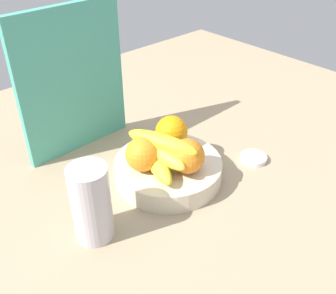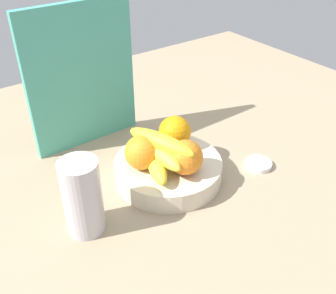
% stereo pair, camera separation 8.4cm
% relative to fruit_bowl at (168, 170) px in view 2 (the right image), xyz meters
% --- Properties ---
extents(ground_plane, '(1.80, 1.40, 0.03)m').
position_rel_fruit_bowl_xyz_m(ground_plane, '(-0.03, 0.02, -0.04)').
color(ground_plane, '#9C876B').
extents(fruit_bowl, '(0.25, 0.25, 0.05)m').
position_rel_fruit_bowl_xyz_m(fruit_bowl, '(0.00, 0.00, 0.00)').
color(fruit_bowl, beige).
rests_on(fruit_bowl, ground_plane).
extents(orange_front_left, '(0.08, 0.08, 0.08)m').
position_rel_fruit_bowl_xyz_m(orange_front_left, '(0.05, 0.04, 0.06)').
color(orange_front_left, orange).
rests_on(orange_front_left, fruit_bowl).
extents(orange_front_right, '(0.08, 0.08, 0.08)m').
position_rel_fruit_bowl_xyz_m(orange_front_right, '(-0.06, 0.02, 0.06)').
color(orange_front_right, orange).
rests_on(orange_front_right, fruit_bowl).
extents(orange_center, '(0.08, 0.08, 0.08)m').
position_rel_fruit_bowl_xyz_m(orange_center, '(0.01, -0.05, 0.06)').
color(orange_center, orange).
rests_on(orange_center, fruit_bowl).
extents(banana_bunch, '(0.11, 0.18, 0.08)m').
position_rel_fruit_bowl_xyz_m(banana_bunch, '(-0.03, -0.00, 0.07)').
color(banana_bunch, yellow).
rests_on(banana_bunch, fruit_bowl).
extents(cutting_board, '(0.28, 0.02, 0.36)m').
position_rel_fruit_bowl_xyz_m(cutting_board, '(-0.07, 0.26, 0.16)').
color(cutting_board, teal).
rests_on(cutting_board, ground_plane).
extents(thermos_tumbler, '(0.08, 0.08, 0.16)m').
position_rel_fruit_bowl_xyz_m(thermos_tumbler, '(-0.23, -0.03, 0.06)').
color(thermos_tumbler, '#BDB7BF').
rests_on(thermos_tumbler, ground_plane).
extents(jar_lid, '(0.07, 0.07, 0.01)m').
position_rel_fruit_bowl_xyz_m(jar_lid, '(0.20, -0.09, -0.02)').
color(jar_lid, silver).
rests_on(jar_lid, ground_plane).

